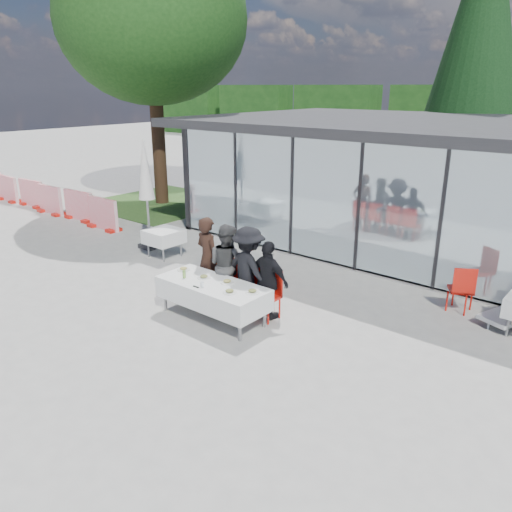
{
  "coord_description": "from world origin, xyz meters",
  "views": [
    {
      "loc": [
        6.46,
        -6.39,
        4.32
      ],
      "look_at": [
        0.2,
        1.2,
        0.96
      ],
      "focal_mm": 35.0,
      "sensor_mm": 36.0,
      "label": 1
    }
  ],
  "objects_px": {
    "diner_chair_a": "(210,273)",
    "spare_chair_b": "(462,287)",
    "diner_chair_b": "(229,279)",
    "plate_d": "(252,291)",
    "juice_bottle": "(184,274)",
    "plate_a": "(184,269)",
    "plate_extra": "(230,291)",
    "diner_a": "(208,258)",
    "dining_table": "(213,293)",
    "diner_d": "(268,281)",
    "diner_c": "(249,270)",
    "plate_b": "(204,277)",
    "spare_table_left": "(164,237)",
    "conifer_tree": "(480,35)",
    "plate_c": "(227,282)",
    "folded_eyeglasses": "(196,287)",
    "diner_chair_c": "(250,286)",
    "deciduous_tree": "(151,20)",
    "construction_barriers": "(41,198)",
    "market_umbrella": "(146,177)",
    "diner_b": "(227,265)",
    "diner_chair_d": "(270,292)"
  },
  "relations": [
    {
      "from": "spare_chair_b",
      "to": "diner_c",
      "type": "bearing_deg",
      "value": -141.34
    },
    {
      "from": "market_umbrella",
      "to": "spare_chair_b",
      "type": "bearing_deg",
      "value": 8.6
    },
    {
      "from": "diner_chair_b",
      "to": "diner_c",
      "type": "bearing_deg",
      "value": -4.31
    },
    {
      "from": "diner_chair_c",
      "to": "plate_d",
      "type": "bearing_deg",
      "value": -47.1
    },
    {
      "from": "diner_chair_c",
      "to": "deciduous_tree",
      "type": "relative_size",
      "value": 0.1
    },
    {
      "from": "construction_barriers",
      "to": "conifer_tree",
      "type": "distance_m",
      "value": 16.59
    },
    {
      "from": "plate_a",
      "to": "plate_extra",
      "type": "xyz_separation_m",
      "value": [
        1.53,
        -0.27,
        0.0
      ]
    },
    {
      "from": "diner_a",
      "to": "market_umbrella",
      "type": "height_order",
      "value": "market_umbrella"
    },
    {
      "from": "plate_c",
      "to": "juice_bottle",
      "type": "relative_size",
      "value": 1.67
    },
    {
      "from": "plate_extra",
      "to": "folded_eyeglasses",
      "type": "height_order",
      "value": "plate_extra"
    },
    {
      "from": "dining_table",
      "to": "diner_c",
      "type": "height_order",
      "value": "diner_c"
    },
    {
      "from": "diner_d",
      "to": "spare_table_left",
      "type": "height_order",
      "value": "diner_d"
    },
    {
      "from": "folded_eyeglasses",
      "to": "diner_chair_b",
      "type": "bearing_deg",
      "value": 99.34
    },
    {
      "from": "diner_chair_b",
      "to": "plate_d",
      "type": "xyz_separation_m",
      "value": [
        1.17,
        -0.63,
        0.24
      ]
    },
    {
      "from": "plate_d",
      "to": "folded_eyeglasses",
      "type": "relative_size",
      "value": 1.86
    },
    {
      "from": "construction_barriers",
      "to": "diner_chair_d",
      "type": "bearing_deg",
      "value": -8.35
    },
    {
      "from": "dining_table",
      "to": "plate_d",
      "type": "distance_m",
      "value": 0.94
    },
    {
      "from": "diner_b",
      "to": "plate_a",
      "type": "xyz_separation_m",
      "value": [
        -0.68,
        -0.58,
        -0.08
      ]
    },
    {
      "from": "diner_chair_a",
      "to": "spare_chair_b",
      "type": "xyz_separation_m",
      "value": [
        4.43,
        2.6,
        0.0
      ]
    },
    {
      "from": "diner_d",
      "to": "diner_a",
      "type": "bearing_deg",
      "value": 0.78
    },
    {
      "from": "spare_table_left",
      "to": "plate_b",
      "type": "bearing_deg",
      "value": -28.51
    },
    {
      "from": "diner_chair_a",
      "to": "folded_eyeglasses",
      "type": "xyz_separation_m",
      "value": [
        0.72,
        -1.1,
        0.22
      ]
    },
    {
      "from": "spare_table_left",
      "to": "deciduous_tree",
      "type": "bearing_deg",
      "value": 140.25
    },
    {
      "from": "plate_d",
      "to": "juice_bottle",
      "type": "bearing_deg",
      "value": -169.57
    },
    {
      "from": "diner_c",
      "to": "construction_barriers",
      "type": "bearing_deg",
      "value": 0.58
    },
    {
      "from": "diner_b",
      "to": "construction_barriers",
      "type": "bearing_deg",
      "value": -5.43
    },
    {
      "from": "diner_chair_a",
      "to": "plate_extra",
      "type": "height_order",
      "value": "diner_chair_a"
    },
    {
      "from": "dining_table",
      "to": "plate_b",
      "type": "xyz_separation_m",
      "value": [
        -0.3,
        0.08,
        0.24
      ]
    },
    {
      "from": "diner_chair_b",
      "to": "spare_table_left",
      "type": "xyz_separation_m",
      "value": [
        -3.35,
        1.13,
        0.02
      ]
    },
    {
      "from": "dining_table",
      "to": "market_umbrella",
      "type": "xyz_separation_m",
      "value": [
        -4.52,
        2.12,
        1.45
      ]
    },
    {
      "from": "plate_extra",
      "to": "spare_chair_b",
      "type": "height_order",
      "value": "spare_chair_b"
    },
    {
      "from": "plate_d",
      "to": "plate_extra",
      "type": "height_order",
      "value": "same"
    },
    {
      "from": "diner_chair_a",
      "to": "plate_extra",
      "type": "xyz_separation_m",
      "value": [
        1.39,
        -0.9,
        0.24
      ]
    },
    {
      "from": "spare_chair_b",
      "to": "diner_chair_b",
      "type": "bearing_deg",
      "value": -146.2
    },
    {
      "from": "spare_chair_b",
      "to": "deciduous_tree",
      "type": "relative_size",
      "value": 0.1
    },
    {
      "from": "diner_b",
      "to": "plate_extra",
      "type": "xyz_separation_m",
      "value": [
        0.85,
        -0.85,
        -0.08
      ]
    },
    {
      "from": "diner_c",
      "to": "deciduous_tree",
      "type": "height_order",
      "value": "deciduous_tree"
    },
    {
      "from": "diner_chair_b",
      "to": "plate_d",
      "type": "bearing_deg",
      "value": -28.36
    },
    {
      "from": "plate_extra",
      "to": "juice_bottle",
      "type": "distance_m",
      "value": 1.2
    },
    {
      "from": "dining_table",
      "to": "diner_chair_b",
      "type": "height_order",
      "value": "diner_chair_b"
    },
    {
      "from": "diner_chair_c",
      "to": "spare_chair_b",
      "type": "xyz_separation_m",
      "value": [
        3.31,
        2.6,
        0.0
      ]
    },
    {
      "from": "diner_c",
      "to": "plate_b",
      "type": "xyz_separation_m",
      "value": [
        -0.62,
        -0.63,
        -0.11
      ]
    },
    {
      "from": "diner_a",
      "to": "diner_chair_b",
      "type": "bearing_deg",
      "value": -166.91
    },
    {
      "from": "plate_a",
      "to": "diner_chair_c",
      "type": "bearing_deg",
      "value": 26.29
    },
    {
      "from": "plate_a",
      "to": "market_umbrella",
      "type": "height_order",
      "value": "market_umbrella"
    },
    {
      "from": "spare_table_left",
      "to": "conifer_tree",
      "type": "bearing_deg",
      "value": 70.64
    },
    {
      "from": "diner_chair_b",
      "to": "diner_chair_c",
      "type": "distance_m",
      "value": 0.58
    },
    {
      "from": "diner_a",
      "to": "plate_b",
      "type": "bearing_deg",
      "value": 137.44
    },
    {
      "from": "juice_bottle",
      "to": "market_umbrella",
      "type": "height_order",
      "value": "market_umbrella"
    },
    {
      "from": "diner_chair_d",
      "to": "construction_barriers",
      "type": "distance_m",
      "value": 12.14
    }
  ]
}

